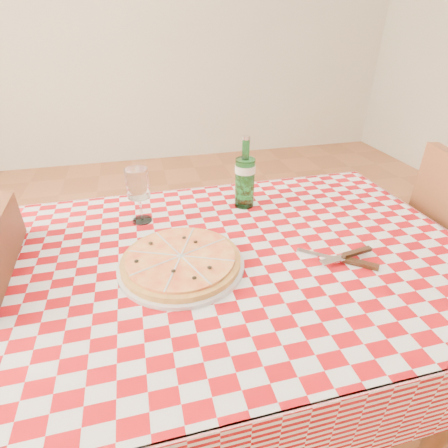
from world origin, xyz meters
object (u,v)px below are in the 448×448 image
Objects in this scene: dining_table at (236,281)px; water_bottle at (245,172)px; pizza_plate at (181,260)px; wine_glass at (139,196)px.

water_bottle is (0.10, 0.27, 0.22)m from dining_table.
wine_glass is at bearing 107.88° from pizza_plate.
dining_table is 4.98× the size of water_bottle.
water_bottle reaches higher than dining_table.
water_bottle is (0.26, 0.29, 0.10)m from pizza_plate.
pizza_plate is (-0.15, -0.02, 0.12)m from dining_table.
pizza_plate is at bearing -72.12° from wine_glass.
pizza_plate reaches higher than dining_table.
wine_glass is at bearing -175.98° from water_bottle.
wine_glass is (-0.34, -0.02, -0.03)m from water_bottle.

